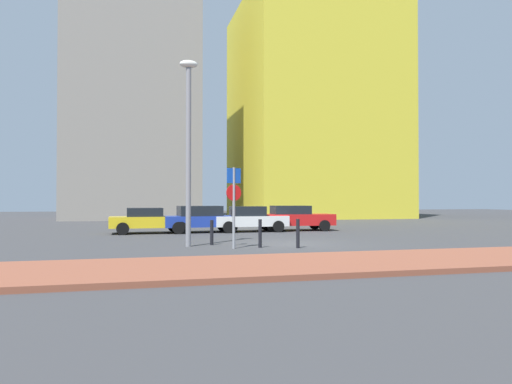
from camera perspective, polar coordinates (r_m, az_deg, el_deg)
ground_plane at (r=19.48m, az=3.95°, el=-6.22°), size 120.00×120.00×0.00m
sidewalk_brick at (r=13.57m, az=12.73°, el=-8.20°), size 40.00×4.10×0.14m
parked_car_yellow at (r=26.12m, az=-12.57°, el=-3.29°), size 4.38×2.08×1.36m
parked_car_blue at (r=26.37m, az=-6.56°, el=-3.16°), size 4.33×2.22×1.46m
parked_car_white at (r=26.76m, az=-0.79°, el=-3.21°), size 4.11×1.91×1.43m
parked_car_red at (r=27.81m, az=4.49°, el=-3.07°), size 4.61×2.19×1.46m
parking_sign_post at (r=17.51m, az=-2.68°, el=-0.65°), size 0.59×0.17×2.98m
parking_meter at (r=18.70m, az=-2.72°, el=-3.60°), size 0.18×0.14×1.43m
street_lamp at (r=18.58m, az=-8.09°, el=6.55°), size 0.70×0.36×7.17m
traffic_bollard_near at (r=17.80m, az=5.04°, el=-4.97°), size 0.13×0.13×1.08m
traffic_bollard_mid at (r=19.02m, az=-5.32°, el=-4.85°), size 0.14×0.14×0.99m
traffic_bollard_far at (r=17.88m, az=0.49°, el=-4.98°), size 0.13×0.13×1.06m
building_colorful_midrise at (r=52.31m, az=6.62°, el=9.57°), size 15.24×16.60×22.67m
building_under_construction at (r=49.00m, az=-14.56°, el=10.51°), size 12.15×11.52×23.00m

